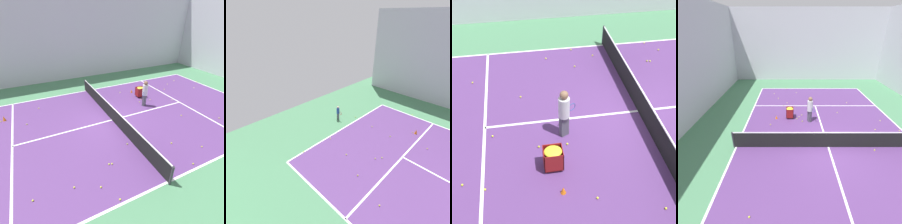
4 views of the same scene
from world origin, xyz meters
The scene contains 33 objects.
ground_plane centered at (0.00, 0.00, 0.00)m, with size 31.65×31.65×0.00m, color #477F56.
court_playing_area centered at (0.00, 0.00, 0.00)m, with size 10.23×20.48×0.00m.
line_baseline_far centered at (0.00, 10.24, 0.01)m, with size 10.23×0.10×0.00m, color white.
line_sideline_left centered at (-5.12, 0.00, 0.01)m, with size 0.10×20.48×0.00m, color white.
line_service_far centered at (0.00, 5.63, 0.01)m, with size 10.23×0.10×0.00m, color white.
line_centre_service centered at (0.00, 0.00, 0.01)m, with size 0.10×11.27×0.00m, color white.
hall_enclosure_far centered at (0.00, 13.90, 3.98)m, with size 17.39×0.15×7.97m.
tennis_net centered at (0.00, 0.00, 0.50)m, with size 10.53×0.10×0.97m.
coach_at_net centered at (-0.77, 2.93, 1.06)m, with size 0.54×0.68×1.84m.
ball_cart centered at (-2.14, 3.49, 0.56)m, with size 0.52×0.59×0.80m.
training_cone_1 centered at (-3.11, 3.34, 0.13)m, with size 0.16×0.16×0.25m, color orange.
tennis_ball_1 centered at (2.83, 6.22, 0.04)m, with size 0.07×0.07×0.07m, color yellow.
tennis_ball_2 centered at (-3.22, 7.27, 0.04)m, with size 0.07×0.07×0.07m, color yellow.
tennis_ball_3 centered at (-1.24, 3.85, 0.04)m, with size 0.07×0.07×0.07m, color yellow.
tennis_ball_6 centered at (-1.63, 3.27, 0.04)m, with size 0.07×0.07×0.07m, color yellow.
tennis_ball_8 centered at (5.34, 9.90, 0.04)m, with size 0.07×0.07×0.07m, color yellow.
tennis_ball_9 centered at (-2.66, 5.55, 0.04)m, with size 0.07×0.07×0.07m, color yellow.
tennis_ball_11 centered at (2.43, -0.31, 0.04)m, with size 0.07×0.07×0.07m, color yellow.
tennis_ball_12 centered at (3.37, 1.77, 0.04)m, with size 0.07×0.07×0.07m, color yellow.
tennis_ball_14 centered at (1.53, 4.29, 0.04)m, with size 0.07×0.07×0.07m, color yellow.
tennis_ball_15 centered at (-1.27, 2.90, 0.04)m, with size 0.07×0.07×0.07m, color yellow.
tennis_ball_17 centered at (-3.55, -3.99, 0.04)m, with size 0.07×0.07×0.07m, color yellow.
tennis_ball_21 centered at (-1.49, 8.78, 0.04)m, with size 0.07×0.07×0.07m, color yellow.
tennis_ball_22 centered at (-1.47, 3.55, 0.04)m, with size 0.07×0.07×0.07m, color yellow.
tennis_ball_24 centered at (-4.08, 0.65, 0.04)m, with size 0.07×0.07×0.07m, color yellow.
tennis_ball_28 centered at (-3.46, 2.42, 0.04)m, with size 0.07×0.07×0.07m, color yellow.
tennis_ball_29 centered at (-2.47, 10.23, 0.04)m, with size 0.07×0.07×0.07m, color yellow.
tennis_ball_30 centered at (4.25, 2.96, 0.04)m, with size 0.07×0.07×0.07m, color yellow.
tennis_ball_31 centered at (-2.39, 6.21, 0.04)m, with size 0.07×0.07×0.07m, color yellow.
tennis_ball_33 centered at (4.18, 0.76, 0.04)m, with size 0.07×0.07×0.07m, color yellow.
tennis_ball_35 centered at (-0.50, 5.35, 0.04)m, with size 0.07×0.07×0.07m, color yellow.
tennis_ball_36 centered at (-3.69, 8.53, 0.04)m, with size 0.07×0.07×0.07m, color yellow.
tennis_ball_37 centered at (4.87, 1.66, 0.04)m, with size 0.07×0.07×0.07m, color yellow.
Camera 4 is at (-2.13, -7.85, 6.01)m, focal length 28.00 mm.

